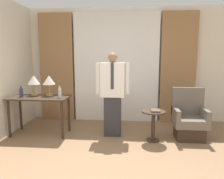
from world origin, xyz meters
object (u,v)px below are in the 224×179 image
at_px(bottle_near_edge, 21,92).
at_px(armchair, 189,120).
at_px(table_lamp_right, 49,81).
at_px(book, 155,111).
at_px(bottle_by_lamp, 60,93).
at_px(side_table, 153,121).
at_px(person, 113,92).
at_px(desk, 39,103).
at_px(table_lamp_left, 34,81).

distance_m(bottle_near_edge, armchair, 3.33).
height_order(table_lamp_right, bottle_near_edge, table_lamp_right).
bearing_deg(book, table_lamp_right, 170.37).
height_order(bottle_by_lamp, side_table, bottle_by_lamp).
bearing_deg(person, desk, -178.66).
height_order(desk, bottle_near_edge, bottle_near_edge).
xyz_separation_m(table_lamp_left, table_lamp_right, (0.32, 0.00, 0.00)).
xyz_separation_m(person, book, (0.80, -0.24, -0.29)).
relative_size(table_lamp_left, bottle_near_edge, 1.91).
bearing_deg(armchair, bottle_by_lamp, -178.62).
bearing_deg(side_table, table_lamp_left, 172.12).
bearing_deg(table_lamp_left, side_table, -7.88).
xyz_separation_m(bottle_by_lamp, book, (1.83, -0.18, -0.28)).
distance_m(desk, bottle_near_edge, 0.40).
xyz_separation_m(bottle_by_lamp, armchair, (2.51, 0.06, -0.52)).
bearing_deg(desk, side_table, -4.71).
bearing_deg(person, book, -16.96).
height_order(armchair, side_table, armchair).
bearing_deg(armchair, book, -160.59).
relative_size(bottle_near_edge, book, 1.02).
xyz_separation_m(desk, bottle_near_edge, (-0.34, -0.04, 0.21)).
distance_m(bottle_by_lamp, person, 1.04).
relative_size(person, armchair, 1.70).
height_order(person, armchair, person).
distance_m(table_lamp_left, table_lamp_right, 0.32).
xyz_separation_m(table_lamp_right, side_table, (2.08, -0.33, -0.69)).
bearing_deg(bottle_near_edge, table_lamp_right, 20.42).
bearing_deg(book, side_table, 136.54).
bearing_deg(armchair, table_lamp_left, 177.79).
xyz_separation_m(table_lamp_left, armchair, (3.11, -0.12, -0.73)).
height_order(table_lamp_right, book, table_lamp_right).
bearing_deg(table_lamp_right, desk, -137.22).
bearing_deg(side_table, book, -43.46).
xyz_separation_m(table_lamp_left, person, (1.63, -0.11, -0.19)).
height_order(bottle_by_lamp, book, bottle_by_lamp).
relative_size(person, book, 7.67).
height_order(bottle_near_edge, person, person).
relative_size(bottle_by_lamp, side_table, 0.41).
bearing_deg(table_lamp_right, person, -4.95).
relative_size(table_lamp_right, armchair, 0.43).
distance_m(armchair, book, 0.76).
distance_m(desk, book, 2.28).
height_order(table_lamp_right, person, person).
distance_m(armchair, side_table, 0.74).
xyz_separation_m(table_lamp_left, side_table, (2.40, -0.33, -0.69)).
relative_size(table_lamp_right, bottle_near_edge, 1.91).
distance_m(person, armchair, 1.57).
relative_size(table_lamp_right, bottle_by_lamp, 1.78).
xyz_separation_m(table_lamp_left, book, (2.43, -0.36, -0.48)).
bearing_deg(table_lamp_left, desk, -42.78).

